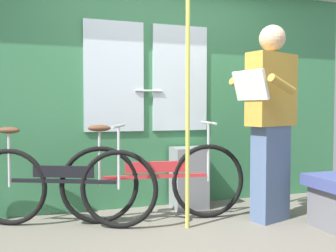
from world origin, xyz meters
name	(u,v)px	position (x,y,z in m)	size (l,w,h in m)	color
ground_plane	(210,243)	(0.00, 0.00, -0.02)	(5.36, 3.89, 0.04)	#666056
train_door_wall	(165,89)	(-0.01, 1.14, 1.23)	(4.36, 0.28, 2.35)	#387A4C
bicycle_near_door	(154,180)	(-0.27, 0.61, 0.37)	(1.68, 0.44, 0.90)	black
bicycle_leaning_behind	(63,185)	(-1.07, 0.69, 0.36)	(1.53, 0.74, 0.89)	black
passenger_reading_newspaper	(271,118)	(0.73, 0.30, 0.94)	(0.63, 0.58, 1.77)	slate
trash_bin_by_wall	(189,178)	(0.19, 0.92, 0.31)	(0.34, 0.28, 0.62)	gray
handrail_pole	(188,92)	(-0.06, 0.33, 1.16)	(0.04, 0.04, 2.31)	#C6C14C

